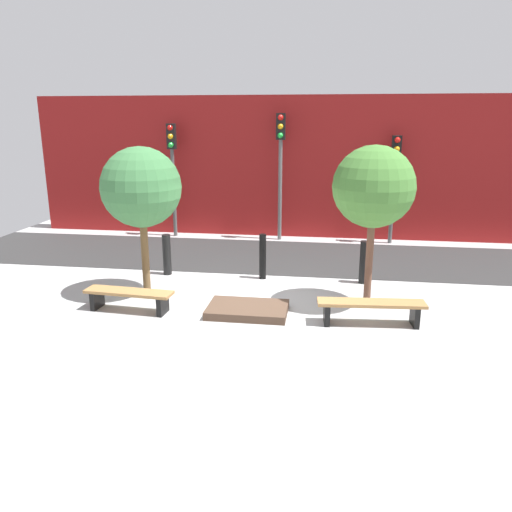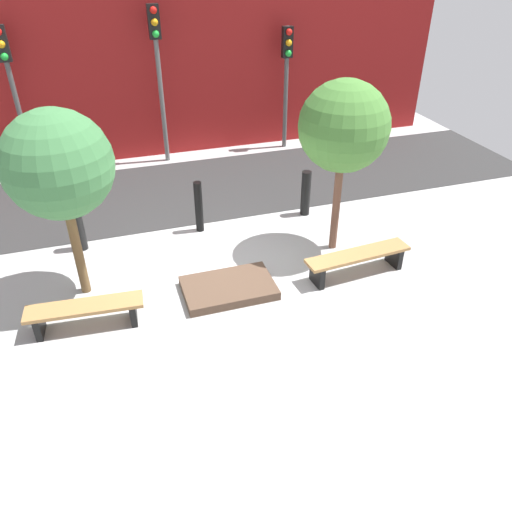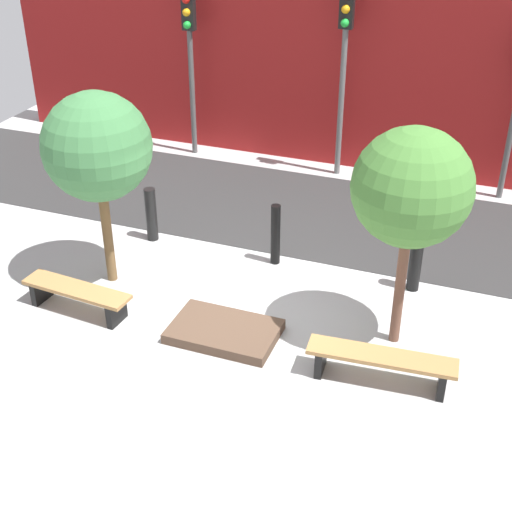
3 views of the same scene
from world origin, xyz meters
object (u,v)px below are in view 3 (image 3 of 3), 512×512
object	(u,v)px
bench_right	(381,362)
planter_bed	(224,331)
tree_behind_right_bench	(412,188)
tree_behind_left_bench	(97,148)
bollard_far_left	(151,214)
bollard_center	(415,262)
traffic_light_mid_west	(344,51)
bench_left	(77,294)
traffic_light_west	(190,46)
bollard_left	(275,235)

from	to	relation	value
bench_right	planter_bed	bearing A→B (deg)	170.67
bench_right	tree_behind_right_bench	distance (m)	2.33
tree_behind_left_bench	bollard_far_left	distance (m)	2.35
tree_behind_left_bench	bollard_far_left	size ratio (longest dim) A/B	3.17
bench_right	bollard_center	bearing A→B (deg)	85.21
traffic_light_mid_west	bench_right	bearing A→B (deg)	-70.16
bench_left	traffic_light_west	world-z (taller)	traffic_light_west
bollard_center	traffic_light_mid_west	distance (m)	5.20
planter_bed	traffic_light_west	distance (m)	7.61
planter_bed	bollard_center	world-z (taller)	bollard_center
bench_left	bollard_left	world-z (taller)	bollard_left
tree_behind_right_bench	bollard_left	bearing A→B (deg)	148.20
bollard_center	bollard_far_left	bearing A→B (deg)	180.00
traffic_light_mid_west	tree_behind_left_bench	bearing A→B (deg)	-113.08
bench_left	bollard_left	xyz separation A→B (m)	(2.36, 2.47, 0.24)
bollard_left	tree_behind_right_bench	bearing A→B (deg)	-31.80
bench_right	traffic_light_mid_west	distance (m)	7.35
bench_left	traffic_light_mid_west	distance (m)	7.35
bench_right	planter_bed	xyz separation A→B (m)	(-2.36, 0.20, -0.25)
bollard_left	traffic_light_west	size ratio (longest dim) A/B	0.31
bench_left	planter_bed	distance (m)	2.38
tree_behind_left_bench	bollard_center	bearing A→B (deg)	17.18
bench_left	bollard_center	size ratio (longest dim) A/B	1.80
planter_bed	bollard_center	distance (m)	3.31
bench_right	tree_behind_left_bench	distance (m)	5.23
planter_bed	tree_behind_left_bench	world-z (taller)	tree_behind_left_bench
bench_right	bollard_center	distance (m)	2.47
traffic_light_west	bollard_left	bearing A→B (deg)	-49.92
tree_behind_right_bench	bollard_center	world-z (taller)	tree_behind_right_bench
tree_behind_left_bench	bollard_left	bearing A→B (deg)	31.80
bollard_center	bollard_left	bearing A→B (deg)	180.00
planter_bed	tree_behind_right_bench	xyz separation A→B (m)	(2.36, 0.80, 2.36)
tree_behind_left_bench	traffic_light_mid_west	xyz separation A→B (m)	(2.36, 5.55, 0.34)
bench_right	tree_behind_left_bench	world-z (taller)	tree_behind_left_bench
bench_left	bollard_left	distance (m)	3.43
bench_right	bollard_far_left	world-z (taller)	bollard_far_left
bench_left	traffic_light_mid_west	xyz separation A→B (m)	(2.36, 6.55, 2.36)
bench_right	bench_left	bearing A→B (deg)	175.51
bollard_far_left	bollard_left	bearing A→B (deg)	0.00
bench_right	bollard_left	xyz separation A→B (m)	(-2.36, 2.47, 0.21)
bench_right	traffic_light_west	xyz separation A→B (m)	(-5.80, 6.55, 2.14)
tree_behind_right_bench	bollard_left	distance (m)	3.36
bench_left	bollard_far_left	xyz separation A→B (m)	(-0.01, 2.47, 0.19)
bench_left	bollard_center	bearing A→B (deg)	32.00
planter_bed	traffic_light_mid_west	xyz separation A→B (m)	(0.00, 6.35, 2.59)
bollard_center	tree_behind_left_bench	bearing A→B (deg)	-162.82
bollard_far_left	tree_behind_left_bench	bearing A→B (deg)	-89.51
tree_behind_left_bench	bollard_far_left	xyz separation A→B (m)	(-0.01, 1.47, -1.83)
tree_behind_left_bench	bollard_center	world-z (taller)	tree_behind_left_bench
bollard_left	traffic_light_mid_west	distance (m)	4.60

